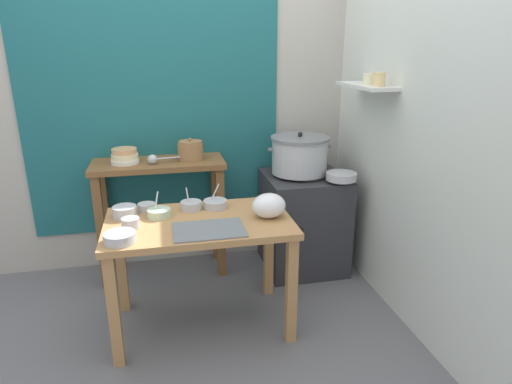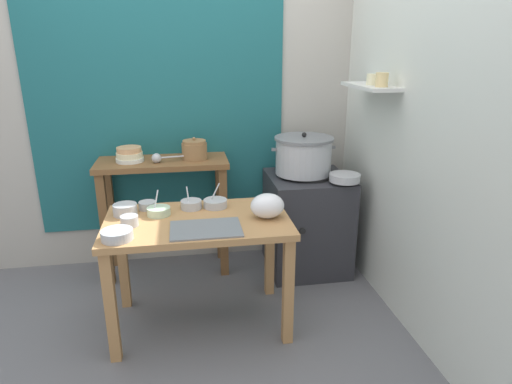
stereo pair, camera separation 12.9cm
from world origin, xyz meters
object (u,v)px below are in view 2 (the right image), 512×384
Objects in this scene: back_shelf_table at (164,189)px; prep_bowl_0 at (215,203)px; bowl_stack_enamel at (129,155)px; prep_bowl_1 at (117,234)px; prep_bowl_2 at (159,211)px; wide_pan at (345,178)px; prep_bowl_6 at (125,209)px; plastic_bag at (267,206)px; steamer_pot at (303,155)px; stove_block at (307,222)px; prep_bowl_4 at (191,204)px; serving_tray at (206,229)px; prep_table at (198,236)px; clay_pot at (194,150)px; ladle at (158,158)px; prep_bowl_5 at (147,205)px; prep_bowl_3 at (129,220)px.

back_shelf_table is 0.67m from prep_bowl_0.
bowl_stack_enamel reaches higher than prep_bowl_0.
prep_bowl_2 is (0.21, 0.33, -0.00)m from prep_bowl_1.
bowl_stack_enamel is 1.18× the size of prep_bowl_1.
prep_bowl_1 is at bearing -157.31° from wide_pan.
prep_bowl_2 is 1.04× the size of prep_bowl_6.
prep_bowl_0 is at bearing 141.78° from plastic_bag.
steamer_pot is 2.44× the size of bowl_stack_enamel.
stove_block is 3.81× the size of plastic_bag.
prep_bowl_4 is at bearing -71.73° from back_shelf_table.
prep_bowl_1 reaches higher than serving_tray.
clay_pot is at bearing 88.51° from prep_table.
plastic_bag and prep_bowl_0 have the same top height.
bowl_stack_enamel is 0.78× the size of ladle.
prep_table is 10.07× the size of prep_bowl_5.
prep_bowl_4 is at bearing 6.30° from prep_bowl_6.
serving_tray is 2.77× the size of prep_bowl_6.
plastic_bag is 1.35× the size of prep_bowl_0.
serving_tray is 0.48m from prep_bowl_1.
back_shelf_table is at bearing 174.01° from steamer_pot.
bowl_stack_enamel is at bearing 117.84° from serving_tray.
steamer_pot is at bearing 134.81° from wide_pan.
plastic_bag is at bearing -123.69° from stove_block.
prep_table is at bearing -59.35° from bowl_stack_enamel.
serving_tray is 1.18m from wide_pan.
bowl_stack_enamel reaches higher than back_shelf_table.
plastic_bag is at bearing -47.89° from ladle.
steamer_pot is at bearing 46.18° from serving_tray.
wide_pan is 1.58× the size of prep_bowl_4.
back_shelf_table is 4.69× the size of plastic_bag.
serving_tray is (0.29, -0.86, -0.21)m from ladle.
wide_pan is (0.65, 0.45, 0.01)m from plastic_bag.
stove_block is 1.29m from prep_bowl_5.
serving_tray is 0.39m from prep_bowl_2.
prep_bowl_5 is at bearing -172.47° from wide_pan.
prep_bowl_5 is at bearing 159.55° from plastic_bag.
prep_bowl_0 is 1.48× the size of prep_bowl_3.
clay_pot is at bearing 69.13° from prep_bowl_2.
prep_bowl_0 is at bearing -53.68° from ladle.
plastic_bag is at bearing -20.45° from prep_bowl_5.
prep_bowl_5 is at bearing -74.78° from bowl_stack_enamel.
ladle is 1.35m from wide_pan.
serving_tray is at bearing -45.50° from prep_bowl_2.
prep_bowl_4 reaches higher than prep_bowl_1.
prep_table is 4.26× the size of ladle.
prep_bowl_4 is (0.40, 0.41, 0.00)m from prep_bowl_1.
bowl_stack_enamel is 0.59m from prep_bowl_5.
ladle is at bearing 91.65° from prep_bowl_2.
prep_table is 4.97× the size of wide_pan.
prep_bowl_1 is at bearing -114.81° from clay_pot.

